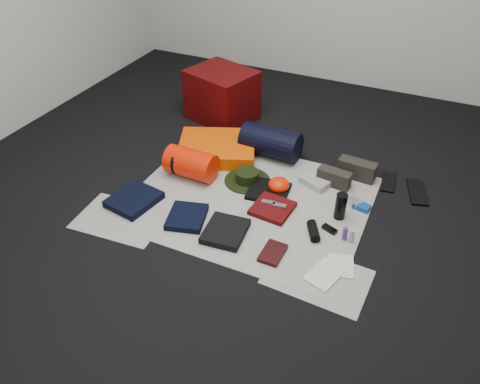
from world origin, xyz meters
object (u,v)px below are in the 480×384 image
at_px(navy_duffel, 271,142).
at_px(paperback_book, 273,253).
at_px(stuff_sack, 191,164).
at_px(water_bottle, 341,206).
at_px(compact_camera, 354,202).
at_px(red_cabinet, 222,95).
at_px(sleeping_pad, 217,148).

height_order(navy_duffel, paperback_book, navy_duffel).
height_order(stuff_sack, water_bottle, stuff_sack).
relative_size(compact_camera, paperback_book, 0.53).
xyz_separation_m(stuff_sack, navy_duffel, (0.43, 0.51, 0.01)).
bearing_deg(red_cabinet, navy_duffel, -16.45).
xyz_separation_m(red_cabinet, stuff_sack, (0.20, -0.93, -0.11)).
bearing_deg(water_bottle, paperback_book, -118.04).
bearing_deg(stuff_sack, navy_duffel, 50.19).
bearing_deg(red_cabinet, paperback_book, -36.97).
relative_size(sleeping_pad, water_bottle, 3.15).
height_order(red_cabinet, paperback_book, red_cabinet).
xyz_separation_m(sleeping_pad, water_bottle, (1.10, -0.36, 0.04)).
xyz_separation_m(navy_duffel, water_bottle, (0.71, -0.53, -0.03)).
bearing_deg(sleeping_pad, paperback_book, -46.84).
distance_m(navy_duffel, compact_camera, 0.85).
xyz_separation_m(sleeping_pad, compact_camera, (1.16, -0.19, -0.03)).
relative_size(navy_duffel, compact_camera, 4.47).
height_order(sleeping_pad, compact_camera, sleeping_pad).
distance_m(red_cabinet, sleeping_pad, 0.65).
height_order(navy_duffel, water_bottle, navy_duffel).
bearing_deg(sleeping_pad, navy_duffel, 22.21).
height_order(sleeping_pad, navy_duffel, navy_duffel).
distance_m(red_cabinet, water_bottle, 1.64).
bearing_deg(red_cabinet, sleeping_pad, -50.63).
xyz_separation_m(red_cabinet, water_bottle, (1.34, -0.94, -0.12)).
xyz_separation_m(sleeping_pad, paperback_book, (0.83, -0.88, -0.04)).
bearing_deg(stuff_sack, red_cabinet, 102.39).
relative_size(red_cabinet, sleeping_pad, 0.90).
height_order(navy_duffel, compact_camera, navy_duffel).
height_order(red_cabinet, navy_duffel, red_cabinet).
relative_size(red_cabinet, stuff_sack, 1.45).
bearing_deg(water_bottle, navy_duffel, 143.34).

